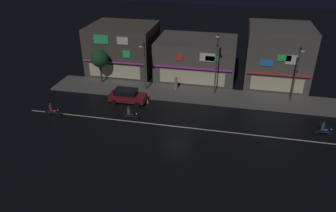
# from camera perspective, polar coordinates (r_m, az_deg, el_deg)

# --- Properties ---
(ground_plane) EXTENTS (140.00, 140.00, 0.00)m
(ground_plane) POSITION_cam_1_polar(r_m,az_deg,el_deg) (33.42, 1.57, -3.66)
(ground_plane) COLOR black
(lane_divider_stripe) EXTENTS (33.44, 0.16, 0.01)m
(lane_divider_stripe) POSITION_cam_1_polar(r_m,az_deg,el_deg) (33.41, 1.57, -3.65)
(lane_divider_stripe) COLOR beige
(lane_divider_stripe) RESTS_ON ground
(sidewalk_far) EXTENTS (35.20, 4.76, 0.14)m
(sidewalk_far) POSITION_cam_1_polar(r_m,az_deg,el_deg) (40.25, 3.67, 2.14)
(sidewalk_far) COLOR #5B5954
(sidewalk_far) RESTS_ON ground
(storefront_left_block) EXTENTS (7.89, 7.86, 7.61)m
(storefront_left_block) POSITION_cam_1_polar(r_m,az_deg,el_deg) (44.67, 18.76, 8.50)
(storefront_left_block) COLOR #56514C
(storefront_left_block) RESTS_ON ground
(storefront_center_block) EXTENTS (9.03, 8.10, 6.64)m
(storefront_center_block) POSITION_cam_1_polar(r_m,az_deg,el_deg) (47.28, -7.91, 10.10)
(storefront_center_block) COLOR #4C443A
(storefront_center_block) RESTS_ON ground
(storefront_right_block) EXTENTS (10.57, 7.86, 5.32)m
(storefront_right_block) POSITION_cam_1_polar(r_m,az_deg,el_deg) (44.99, 5.01, 8.46)
(storefront_right_block) COLOR #56514C
(storefront_right_block) RESTS_ON ground
(streetlamp_west) EXTENTS (0.44, 1.64, 6.22)m
(streetlamp_west) POSITION_cam_1_polar(r_m,az_deg,el_deg) (39.74, -4.24, 7.72)
(streetlamp_west) COLOR #47494C
(streetlamp_west) RESTS_ON sidewalk_far
(streetlamp_mid) EXTENTS (0.44, 1.64, 7.70)m
(streetlamp_mid) POSITION_cam_1_polar(r_m,az_deg,el_deg) (38.64, 8.58, 8.12)
(streetlamp_mid) COLOR #47494C
(streetlamp_mid) RESTS_ON sidewalk_far
(streetlamp_east) EXTENTS (0.44, 1.64, 6.76)m
(streetlamp_east) POSITION_cam_1_polar(r_m,az_deg,el_deg) (39.15, 21.81, 5.90)
(streetlamp_east) COLOR #47494C
(streetlamp_east) RESTS_ON sidewalk_far
(pedestrian_on_sidewalk) EXTENTS (0.38, 0.38, 1.78)m
(pedestrian_on_sidewalk) POSITION_cam_1_polar(r_m,az_deg,el_deg) (41.00, 1.40, 4.06)
(pedestrian_on_sidewalk) COLOR gray
(pedestrian_on_sidewalk) RESTS_ON sidewalk_far
(street_tree) EXTENTS (2.28, 2.28, 4.47)m
(street_tree) POSITION_cam_1_polar(r_m,az_deg,el_deg) (43.09, -11.99, 8.20)
(street_tree) COLOR #473323
(street_tree) RESTS_ON sidewalk_far
(parked_car_near_kerb) EXTENTS (4.30, 1.98, 1.67)m
(parked_car_near_kerb) POSITION_cam_1_polar(r_m,az_deg,el_deg) (38.18, -7.23, 1.82)
(parked_car_near_kerb) COLOR maroon
(parked_car_near_kerb) RESTS_ON ground
(motorcycle_lead) EXTENTS (1.90, 0.60, 1.52)m
(motorcycle_lead) POSITION_cam_1_polar(r_m,az_deg,el_deg) (35.17, 25.76, -3.79)
(motorcycle_lead) COLOR black
(motorcycle_lead) RESTS_ON ground
(motorcycle_following) EXTENTS (1.90, 0.60, 1.52)m
(motorcycle_following) POSITION_cam_1_polar(r_m,az_deg,el_deg) (37.31, -19.81, -0.76)
(motorcycle_following) COLOR black
(motorcycle_following) RESTS_ON ground
(motorcycle_opposite_lane) EXTENTS (1.90, 0.60, 1.52)m
(motorcycle_opposite_lane) POSITION_cam_1_polar(r_m,az_deg,el_deg) (34.65, -6.77, -1.43)
(motorcycle_opposite_lane) COLOR black
(motorcycle_opposite_lane) RESTS_ON ground
(traffic_cone) EXTENTS (0.36, 0.36, 0.55)m
(traffic_cone) POSITION_cam_1_polar(r_m,az_deg,el_deg) (38.07, -3.65, 0.92)
(traffic_cone) COLOR orange
(traffic_cone) RESTS_ON ground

